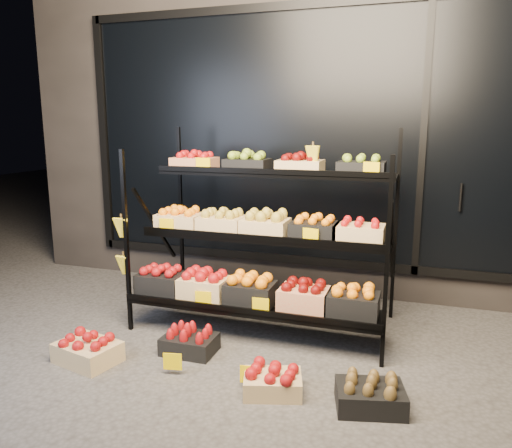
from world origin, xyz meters
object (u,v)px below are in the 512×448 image
(floor_crate_left, at_px, (88,349))
(floor_crate_midleft, at_px, (190,341))
(floor_crate_midright, at_px, (273,380))
(display_rack, at_px, (261,236))

(floor_crate_left, relative_size, floor_crate_midleft, 1.26)
(floor_crate_left, bearing_deg, floor_crate_midright, 13.68)
(display_rack, height_order, floor_crate_midleft, display_rack)
(display_rack, xyz_separation_m, floor_crate_midleft, (-0.35, -0.65, -0.69))
(display_rack, relative_size, floor_crate_midright, 5.12)
(display_rack, distance_m, floor_crate_left, 1.58)
(floor_crate_midleft, distance_m, floor_crate_midright, 0.84)
(display_rack, height_order, floor_crate_left, display_rack)
(floor_crate_midleft, relative_size, floor_crate_midright, 0.91)
(floor_crate_midright, bearing_deg, display_rack, 95.58)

